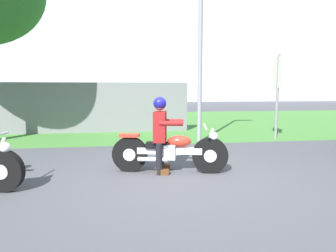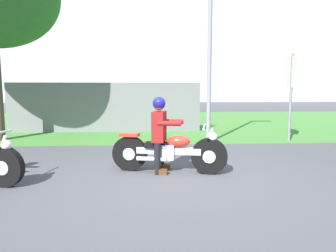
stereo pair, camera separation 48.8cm
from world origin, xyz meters
name	(u,v)px [view 1 (the left image)]	position (x,y,z in m)	size (l,w,h in m)	color
ground	(178,179)	(0.00, 0.00, 0.00)	(120.00, 120.00, 0.00)	#4C4C51
grass_verge	(143,122)	(0.00, 9.25, 0.00)	(60.00, 12.00, 0.01)	#478438
stadium_facade	(153,42)	(3.16, 36.16, 8.08)	(62.37, 8.00, 16.16)	#B2B7C1
motorcycle_lead	(170,151)	(-0.07, 0.47, 0.40)	(2.14, 0.77, 0.89)	black
rider_lead	(161,129)	(-0.23, 0.51, 0.83)	(0.61, 0.54, 1.41)	black
streetlight_pole	(205,11)	(1.37, 3.46, 3.73)	(0.96, 0.20, 6.01)	gray
sign_banner	(278,84)	(3.73, 3.57, 1.72)	(0.08, 0.60, 2.60)	gray
fence_segment	(91,108)	(-2.08, 5.94, 0.90)	(7.00, 0.06, 1.80)	slate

